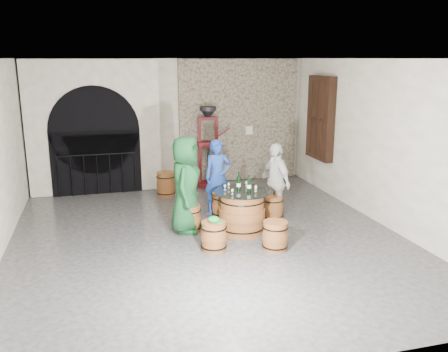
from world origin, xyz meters
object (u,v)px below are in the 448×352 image
object	(u,v)px
corking_press	(208,141)
person_white	(275,181)
wine_bottle_left	(239,183)
wine_bottle_center	(249,185)
person_blue	(218,177)
wine_bottle_right	(239,182)
barrel_stool_left	(189,218)
barrel_stool_near_left	(214,236)
barrel_stool_right	(272,207)
side_barrel	(166,184)
barrel_stool_far	(223,205)
person_green	(186,185)
barrel_stool_near_right	(275,236)
barrel_table	(242,212)

from	to	relation	value
corking_press	person_white	bearing A→B (deg)	-70.44
wine_bottle_left	wine_bottle_center	distance (m)	0.22
person_white	corking_press	bearing A→B (deg)	-177.96
wine_bottle_left	wine_bottle_center	size ratio (longest dim) A/B	1.00
person_blue	wine_bottle_right	world-z (taller)	person_blue
person_white	wine_bottle_left	size ratio (longest dim) A/B	4.81
barrel_stool_left	barrel_stool_near_left	bearing A→B (deg)	-77.64
barrel_stool_right	corking_press	xyz separation A→B (m)	(-0.66, 2.85, 0.93)
barrel_stool_left	wine_bottle_left	xyz separation A→B (m)	(0.90, -0.24, 0.69)
side_barrel	corking_press	distance (m)	1.62
barrel_stool_near_left	barrel_stool_far	bearing A→B (deg)	70.24
barrel_stool_far	wine_bottle_right	distance (m)	1.06
person_green	person_blue	distance (m)	1.26
wine_bottle_right	person_blue	bearing A→B (deg)	97.19
barrel_stool_near_right	barrel_stool_near_left	distance (m)	1.05
barrel_stool_near_right	person_blue	xyz separation A→B (m)	(-0.44, 2.22, 0.54)
side_barrel	person_green	bearing A→B (deg)	-89.22
barrel_stool_far	person_green	xyz separation A→B (m)	(-0.88, -0.64, 0.66)
barrel_stool_far	person_blue	xyz separation A→B (m)	(-0.03, 0.27, 0.54)
barrel_stool_near_right	wine_bottle_right	distance (m)	1.37
barrel_table	barrel_stool_far	world-z (taller)	barrel_table
barrel_table	side_barrel	xyz separation A→B (m)	(-1.03, 2.78, -0.11)
barrel_stool_far	person_green	size ratio (longest dim) A/B	0.28
barrel_stool_left	wine_bottle_left	distance (m)	1.16
person_green	corking_press	xyz separation A→B (m)	(1.16, 3.07, 0.27)
wine_bottle_left	side_barrel	world-z (taller)	wine_bottle_left
barrel_stool_right	person_white	bearing A→B (deg)	34.39
barrel_stool_near_right	person_green	size ratio (longest dim) A/B	0.28
barrel_table	barrel_stool_left	xyz separation A→B (m)	(-0.94, 0.33, -0.15)
barrel_table	person_blue	xyz separation A→B (m)	(-0.14, 1.26, 0.39)
person_white	barrel_stool_near_right	bearing A→B (deg)	-33.42
barrel_table	wine_bottle_left	distance (m)	0.55
barrel_stool_left	barrel_stool_near_right	size ratio (longest dim) A/B	1.00
barrel_table	corking_press	world-z (taller)	corking_press
person_white	person_blue	bearing A→B (deg)	-134.70
barrel_stool_left	person_white	world-z (taller)	person_white
barrel_stool_near_right	corking_press	bearing A→B (deg)	91.81
person_blue	corking_press	distance (m)	2.21
barrel_stool_right	wine_bottle_right	size ratio (longest dim) A/B	1.57
person_green	person_white	bearing A→B (deg)	-61.50
person_blue	wine_bottle_right	xyz separation A→B (m)	(0.14, -1.07, 0.15)
wine_bottle_center	corking_press	distance (m)	3.49
barrel_stool_far	barrel_stool_near_left	world-z (taller)	same
person_white	side_barrel	distance (m)	2.94
barrel_table	barrel_stool_near_left	distance (m)	1.01
person_green	wine_bottle_center	bearing A→B (deg)	-90.02
wine_bottle_right	barrel_stool_right	bearing A→B (deg)	24.06
barrel_stool_right	person_white	xyz separation A→B (m)	(0.07, 0.05, 0.53)
person_green	barrel_stool_near_left	bearing A→B (deg)	-144.42
barrel_stool_right	person_green	bearing A→B (deg)	-173.26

